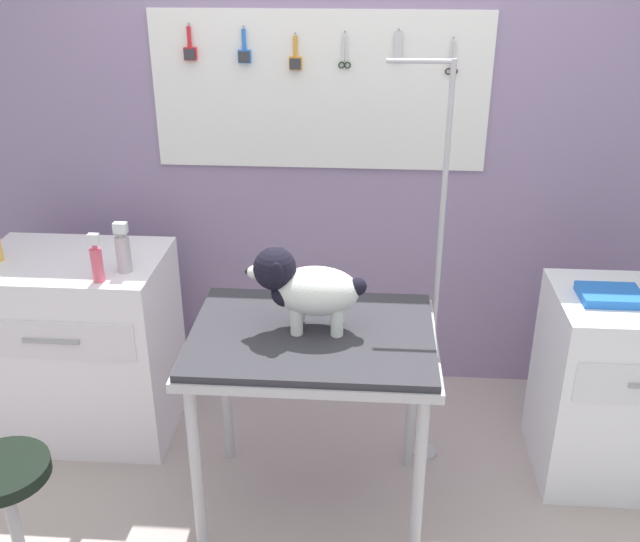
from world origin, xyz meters
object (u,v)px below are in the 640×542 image
(conditioner_bottle, at_px, (123,251))
(counter_left, at_px, (83,345))
(grooming_table, at_px, (312,351))
(dog, at_px, (304,287))
(grooming_arm, at_px, (434,292))
(stool, at_px, (8,496))
(cabinet_right, at_px, (625,387))

(conditioner_bottle, bearing_deg, counter_left, 159.53)
(grooming_table, distance_m, conditioner_bottle, 0.92)
(dog, bearing_deg, grooming_arm, 33.62)
(counter_left, height_order, stool, counter_left)
(dog, bearing_deg, counter_left, 157.52)
(counter_left, distance_m, cabinet_right, 2.40)
(counter_left, xyz_separation_m, cabinet_right, (2.39, -0.15, -0.01))
(stool, bearing_deg, counter_left, 98.07)
(cabinet_right, height_order, stool, cabinet_right)
(stool, bearing_deg, conditioner_bottle, 81.68)
(grooming_arm, distance_m, stool, 1.73)
(cabinet_right, relative_size, conditioner_bottle, 3.89)
(stool, height_order, conditioner_bottle, conditioner_bottle)
(counter_left, xyz_separation_m, conditioner_bottle, (0.28, -0.11, 0.53))
(grooming_table, xyz_separation_m, cabinet_right, (1.30, 0.32, -0.32))
(grooming_table, height_order, dog, dog)
(grooming_arm, bearing_deg, counter_left, 176.08)
(dog, bearing_deg, grooming_table, -42.20)
(dog, relative_size, cabinet_right, 0.52)
(dog, height_order, counter_left, dog)
(cabinet_right, distance_m, stool, 2.42)
(cabinet_right, height_order, conditioner_bottle, conditioner_bottle)
(conditioner_bottle, bearing_deg, stool, -98.32)
(grooming_table, xyz_separation_m, grooming_arm, (0.47, 0.36, 0.08))
(grooming_arm, relative_size, cabinet_right, 2.07)
(grooming_arm, bearing_deg, dog, -146.38)
(grooming_table, distance_m, stool, 1.14)
(counter_left, height_order, conditioner_bottle, conditioner_bottle)
(conditioner_bottle, bearing_deg, grooming_table, -24.04)
(counter_left, bearing_deg, stool, -81.93)
(stool, xyz_separation_m, conditioner_bottle, (0.14, 0.93, 0.47))
(grooming_arm, height_order, conditioner_bottle, grooming_arm)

